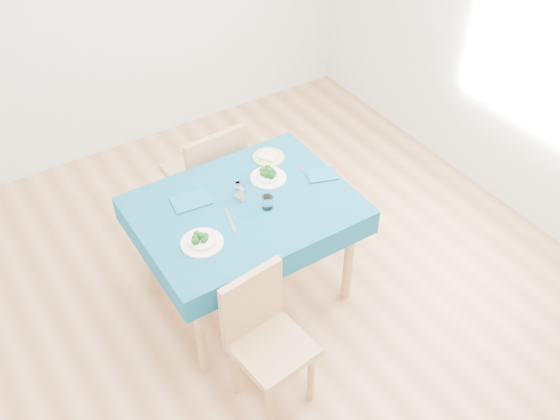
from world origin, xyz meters
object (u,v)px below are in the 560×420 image
bowl_near (202,239)px  bowl_far (268,174)px  table (247,251)px  chair_near (272,344)px  chair_far (202,156)px  side_plate (269,157)px

bowl_near → bowl_far: bearing=25.4°
table → bowl_far: (0.24, 0.13, 0.41)m
bowl_far → chair_near: bearing=-121.0°
chair_far → side_plate: size_ratio=5.71×
bowl_near → chair_far: bearing=63.5°
chair_near → table: bearing=62.9°
chair_far → bowl_near: size_ratio=4.93×
chair_near → bowl_far: size_ratio=4.26×
table → side_plate: side_plate is taller
table → bowl_far: bowl_far is taller
bowl_far → side_plate: size_ratio=1.10×
chair_near → chair_far: bearing=69.0°
bowl_near → side_plate: bearing=33.0°
chair_far → bowl_near: bearing=60.0°
side_plate → chair_near: bearing=-121.3°
side_plate → bowl_near: bearing=-147.0°
chair_near → bowl_near: size_ratio=4.06×
table → bowl_near: bearing=-156.6°
side_plate → bowl_far: bearing=-122.6°
bowl_far → table: bearing=-151.9°
bowl_near → side_plate: 0.84m
bowl_far → side_plate: (0.11, 0.18, -0.03)m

